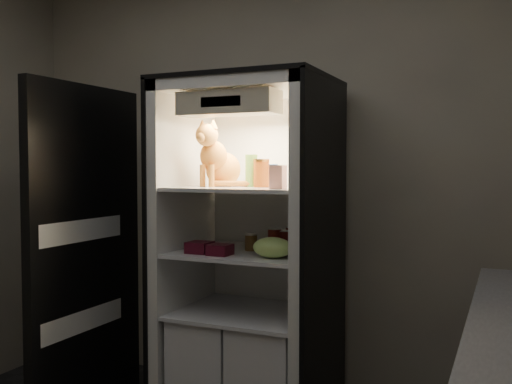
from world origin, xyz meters
TOP-DOWN VIEW (x-y plane):
  - room_shell at (0.00, 0.00)m, footprint 3.60×3.60m
  - refrigerator at (0.00, 1.38)m, footprint 0.90×0.72m
  - fridge_door at (-0.85, 1.02)m, footprint 0.07×0.87m
  - tabby_cat at (-0.18, 1.33)m, footprint 0.31×0.36m
  - parmesan_shaker at (0.02, 1.34)m, footprint 0.07×0.07m
  - mayo_tub at (0.10, 1.42)m, footprint 0.09×0.09m
  - salsa_jar at (0.10, 1.30)m, footprint 0.08×0.08m
  - pepper_jar at (0.28, 1.45)m, footprint 0.11×0.11m
  - cream_carton at (0.26, 1.14)m, footprint 0.07×0.07m
  - soda_can_a at (0.21, 1.46)m, footprint 0.07×0.07m
  - soda_can_b at (0.23, 1.31)m, footprint 0.07×0.07m
  - soda_can_c at (0.18, 1.29)m, footprint 0.07×0.07m
  - condiment_jar at (0.02, 1.35)m, footprint 0.07×0.07m
  - grape_bag at (0.22, 1.17)m, footprint 0.21×0.15m
  - berry_box_left at (-0.20, 1.15)m, footprint 0.12×0.12m
  - berry_box_right at (-0.06, 1.13)m, footprint 0.11×0.11m

SIDE VIEW (x-z plane):
  - refrigerator at x=0.00m, z-range -0.15..1.73m
  - fridge_door at x=-0.85m, z-range -0.01..1.84m
  - berry_box_right at x=-0.06m, z-range 0.94..1.00m
  - berry_box_left at x=-0.20m, z-range 0.94..1.00m
  - condiment_jar at x=0.02m, z-range 0.94..1.04m
  - grape_bag at x=0.22m, z-range 0.94..1.04m
  - soda_can_b at x=0.23m, z-range 0.94..1.06m
  - soda_can_a at x=0.21m, z-range 0.94..1.07m
  - soda_can_c at x=0.18m, z-range 0.94..1.07m
  - cream_carton at x=0.26m, z-range 1.29..1.41m
  - mayo_tub at x=0.10m, z-range 1.29..1.41m
  - salsa_jar at x=0.10m, z-range 1.29..1.44m
  - parmesan_shaker at x=0.02m, z-range 1.29..1.46m
  - pepper_jar at x=0.28m, z-range 1.29..1.48m
  - tabby_cat at x=-0.18m, z-range 1.24..1.61m
  - room_shell at x=0.00m, z-range -0.18..3.42m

